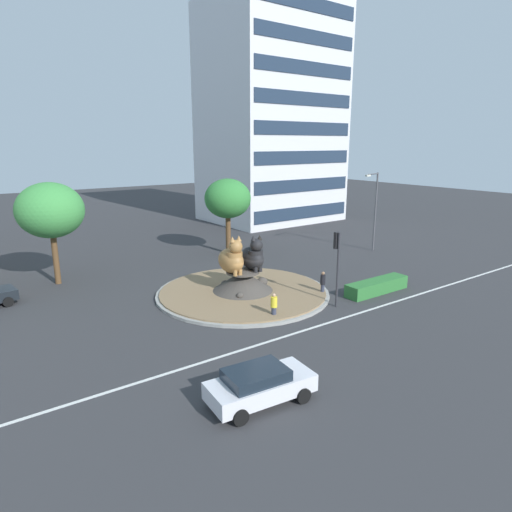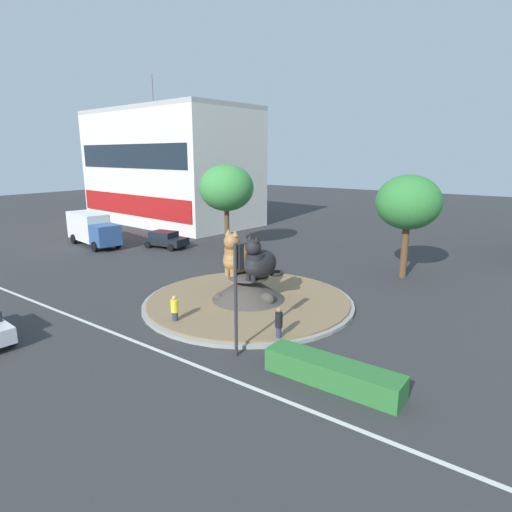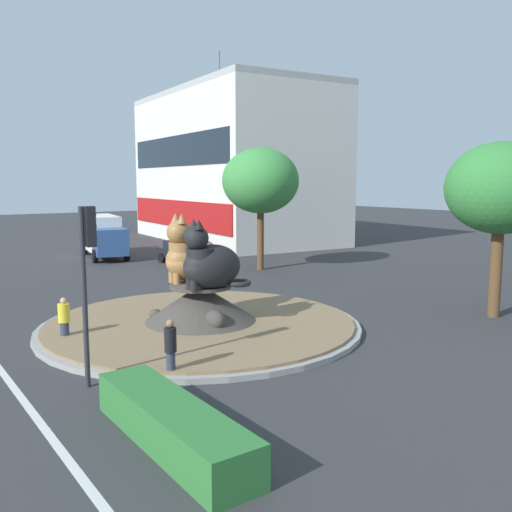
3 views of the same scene
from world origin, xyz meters
The scene contains 14 objects.
ground_plane centered at (0.00, 0.00, 0.00)m, with size 160.00×160.00×0.00m, color #333335.
lane_centreline centered at (0.00, -7.11, 0.00)m, with size 112.00×0.20×0.01m, color silver.
roundabout_island centered at (0.01, 0.00, 0.46)m, with size 11.87×11.87×1.64m.
cat_statue_tabby centered at (-0.81, 0.07, 2.60)m, with size 1.68×2.64×2.62m.
cat_statue_black centered at (0.81, -0.09, 2.56)m, with size 1.77×2.52×2.51m.
traffic_light_mast centered at (3.53, -5.35, 3.36)m, with size 0.34×0.46×4.81m.
shophouse_block centered at (-26.00, 18.32, 6.75)m, with size 22.49×12.98×17.77m.
clipped_hedge_strip centered at (7.79, -5.14, 0.45)m, with size 5.23×1.20×0.90m, color #2D7033.
broadleaf_tree_behind_island centered at (-9.89, 9.89, 5.45)m, with size 4.68×4.68×7.47m.
second_tree_near_tower centered at (5.37, 10.52, 5.14)m, with size 4.27×4.27×6.99m.
pedestrian_yellow_shirt centered at (-0.94, -4.75, 0.81)m, with size 0.39×0.39×1.57m.
pedestrian_black_shirt centered at (4.28, -3.40, 0.90)m, with size 0.34×0.34×1.69m.
hatchback_near_shophouse centered at (-15.05, 7.30, 0.79)m, with size 4.22×2.46×1.50m.
delivery_box_truck centered at (-21.28, 4.07, 1.59)m, with size 7.45×3.40×2.95m.
Camera 2 is at (13.92, -18.25, 8.28)m, focal length 29.83 mm.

